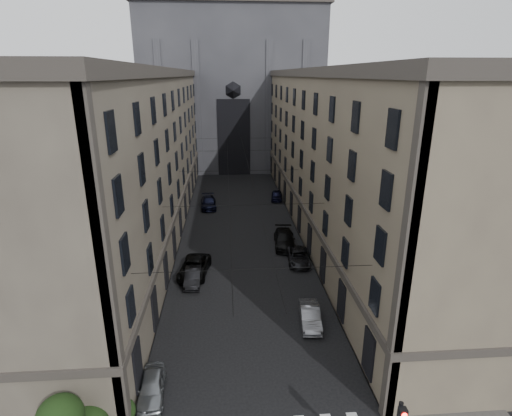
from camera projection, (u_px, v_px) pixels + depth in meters
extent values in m
cube|color=#383533|center=(155.00, 229.00, 49.28)|extent=(7.00, 80.00, 0.15)
cube|color=#383533|center=(322.00, 224.00, 50.76)|extent=(7.00, 80.00, 0.15)
cube|color=#4E463C|center=(122.00, 158.00, 46.23)|extent=(13.00, 60.00, 18.00)
cube|color=#38332D|center=(113.00, 73.00, 43.24)|extent=(13.60, 60.60, 0.90)
cube|color=#38332D|center=(127.00, 198.00, 47.75)|extent=(13.40, 60.30, 0.50)
cube|color=brown|center=(351.00, 155.00, 48.13)|extent=(13.00, 60.00, 18.00)
cube|color=#38332D|center=(357.00, 73.00, 45.14)|extent=(13.60, 60.60, 0.90)
cube|color=#38332D|center=(348.00, 193.00, 49.66)|extent=(13.40, 60.30, 0.50)
cube|color=#2D2D33|center=(232.00, 91.00, 82.15)|extent=(34.00, 22.00, 30.00)
cube|color=#38332D|center=(231.00, 8.00, 77.22)|extent=(35.00, 23.00, 1.20)
cube|color=black|center=(234.00, 138.00, 74.24)|extent=(6.00, 0.30, 14.00)
cylinder|color=#FF0C07|center=(404.00, 415.00, 16.36)|extent=(0.22, 0.05, 0.22)
sphere|color=black|center=(123.00, 411.00, 21.64)|extent=(1.40, 1.40, 1.40)
cylinder|color=black|center=(254.00, 269.00, 23.07)|extent=(14.00, 0.03, 0.03)
cylinder|color=black|center=(244.00, 205.00, 34.42)|extent=(14.00, 0.03, 0.03)
cylinder|color=black|center=(239.00, 171.00, 46.71)|extent=(14.00, 0.03, 0.03)
cylinder|color=black|center=(236.00, 151.00, 59.00)|extent=(14.00, 0.03, 0.03)
cylinder|color=black|center=(234.00, 138.00, 70.35)|extent=(14.00, 0.03, 0.03)
cylinder|color=black|center=(228.00, 172.00, 47.69)|extent=(0.03, 60.00, 0.03)
cylinder|color=black|center=(250.00, 172.00, 47.87)|extent=(0.03, 60.00, 0.03)
imported|color=gray|center=(152.00, 387.00, 23.60)|extent=(1.75, 3.89, 1.30)
imported|color=black|center=(193.00, 277.00, 36.44)|extent=(1.42, 4.05, 1.33)
imported|color=black|center=(194.00, 268.00, 37.93)|extent=(3.24, 5.75, 1.52)
imported|color=black|center=(208.00, 203.00, 57.22)|extent=(2.45, 5.33, 1.51)
imported|color=gray|center=(310.00, 316.00, 30.50)|extent=(1.82, 4.28, 1.37)
imported|color=black|center=(298.00, 257.00, 40.47)|extent=(2.41, 4.79, 1.30)
imported|color=black|center=(285.00, 239.00, 44.36)|extent=(2.64, 5.65, 1.60)
imported|color=black|center=(277.00, 195.00, 60.78)|extent=(2.15, 4.22, 1.38)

